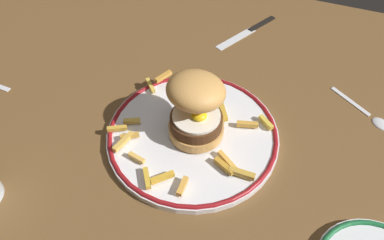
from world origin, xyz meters
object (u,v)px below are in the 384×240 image
(dinner_plate, at_px, (192,134))
(spoon, at_px, (375,118))
(knife, at_px, (251,29))
(burger, at_px, (196,106))

(dinner_plate, relative_size, spoon, 2.50)
(knife, bearing_deg, dinner_plate, -92.61)
(knife, height_order, spoon, spoon)
(dinner_plate, height_order, knife, dinner_plate)
(knife, distance_m, spoon, 0.34)
(burger, bearing_deg, spoon, 27.03)
(burger, xyz_separation_m, knife, (0.01, 0.33, -0.07))
(dinner_plate, height_order, burger, burger)
(dinner_plate, xyz_separation_m, spoon, (0.30, 0.16, -0.00))
(dinner_plate, xyz_separation_m, burger, (0.00, 0.01, 0.06))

